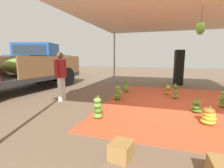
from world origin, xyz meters
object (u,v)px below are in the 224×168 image
(banana_bunch_2, at_px, (126,87))
(banana_bunch_3, at_px, (209,116))
(banana_bunch_6, at_px, (98,109))
(banana_bunch_1, at_px, (224,100))
(speaker_stack, at_px, (179,68))
(worker_0, at_px, (61,73))
(banana_bunch_8, at_px, (167,90))
(cargo_truck_far, at_px, (50,62))
(banana_bunch_4, at_px, (118,93))
(banana_bunch_0, at_px, (197,107))
(crate_1, at_px, (121,150))
(cargo_truck_main, at_px, (8,66))
(banana_bunch_5, at_px, (175,92))

(banana_bunch_2, distance_m, banana_bunch_3, 3.97)
(banana_bunch_2, distance_m, banana_bunch_6, 3.39)
(banana_bunch_1, xyz_separation_m, speaker_stack, (4.15, 1.02, 0.72))
(banana_bunch_3, height_order, worker_0, worker_0)
(banana_bunch_2, height_order, banana_bunch_3, banana_bunch_2)
(banana_bunch_8, bearing_deg, cargo_truck_far, 67.31)
(banana_bunch_3, bearing_deg, banana_bunch_4, 59.19)
(banana_bunch_0, distance_m, crate_1, 3.10)
(banana_bunch_0, xyz_separation_m, banana_bunch_4, (0.76, 2.51, 0.08))
(banana_bunch_0, height_order, banana_bunch_2, banana_bunch_2)
(banana_bunch_6, xyz_separation_m, cargo_truck_far, (6.98, 6.72, 0.92))
(banana_bunch_2, xyz_separation_m, crate_1, (-4.87, -0.99, -0.12))
(speaker_stack, xyz_separation_m, crate_1, (-7.66, 1.39, -0.84))
(cargo_truck_main, bearing_deg, banana_bunch_3, -99.73)
(cargo_truck_far, bearing_deg, banana_bunch_0, -121.97)
(banana_bunch_6, distance_m, cargo_truck_main, 5.15)
(banana_bunch_3, distance_m, banana_bunch_6, 2.65)
(banana_bunch_3, xyz_separation_m, crate_1, (-1.89, 1.63, -0.06))
(banana_bunch_0, xyz_separation_m, banana_bunch_5, (1.51, 0.47, 0.08))
(banana_bunch_0, xyz_separation_m, banana_bunch_8, (2.21, 0.74, 0.01))
(banana_bunch_6, distance_m, cargo_truck_far, 9.74)
(speaker_stack, bearing_deg, worker_0, 138.72)
(banana_bunch_3, bearing_deg, crate_1, 139.17)
(banana_bunch_6, xyz_separation_m, crate_1, (-1.48, -0.98, -0.13))
(cargo_truck_far, bearing_deg, worker_0, -139.85)
(banana_bunch_6, relative_size, cargo_truck_far, 0.09)
(banana_bunch_8, relative_size, cargo_truck_far, 0.06)
(banana_bunch_3, bearing_deg, cargo_truck_main, 80.27)
(crate_1, bearing_deg, banana_bunch_0, -29.30)
(banana_bunch_3, xyz_separation_m, banana_bunch_8, (3.02, 0.86, -0.00))
(banana_bunch_6, bearing_deg, banana_bunch_4, 0.35)
(cargo_truck_far, xyz_separation_m, speaker_stack, (-0.80, -9.10, -0.21))
(banana_bunch_4, xyz_separation_m, speaker_stack, (4.20, -2.39, 0.72))
(banana_bunch_3, xyz_separation_m, banana_bunch_4, (1.57, 2.63, 0.06))
(banana_bunch_2, bearing_deg, worker_0, 137.74)
(banana_bunch_6, bearing_deg, banana_bunch_1, -59.10)
(worker_0, xyz_separation_m, speaker_stack, (4.89, -4.30, -0.03))
(banana_bunch_8, bearing_deg, worker_0, 120.26)
(worker_0, bearing_deg, cargo_truck_far, 40.15)
(banana_bunch_3, distance_m, worker_0, 4.69)
(banana_bunch_4, bearing_deg, banana_bunch_5, -69.79)
(banana_bunch_1, distance_m, cargo_truck_main, 8.23)
(banana_bunch_8, height_order, speaker_stack, speaker_stack)
(banana_bunch_1, bearing_deg, banana_bunch_2, 68.16)
(banana_bunch_2, distance_m, speaker_stack, 3.74)
(banana_bunch_5, height_order, speaker_stack, speaker_stack)
(banana_bunch_1, height_order, banana_bunch_3, banana_bunch_1)
(banana_bunch_2, height_order, banana_bunch_4, banana_bunch_4)
(banana_bunch_4, xyz_separation_m, crate_1, (-3.46, -0.99, -0.12))
(banana_bunch_5, relative_size, speaker_stack, 0.30)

